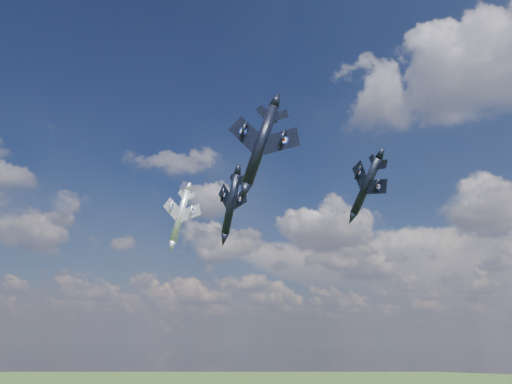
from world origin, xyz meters
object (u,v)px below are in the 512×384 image
Objects in this scene: jet_lead_navy at (231,204)px; jet_right_navy at (261,145)px; jet_left_silver at (180,216)px; jet_high_navy at (366,186)px.

jet_lead_navy is 28.84m from jet_right_navy.
jet_left_silver is (-16.91, 3.01, 0.98)m from jet_lead_navy.
jet_right_navy is 32.01m from jet_high_navy.
jet_lead_navy is 24.94m from jet_high_navy.
jet_right_navy is at bearing -37.88° from jet_left_silver.
jet_left_silver is at bearing -144.01° from jet_high_navy.
jet_high_navy is 39.35m from jet_left_silver.
jet_left_silver reaches higher than jet_right_navy.
jet_right_navy is 44.46m from jet_left_silver.
jet_high_navy reaches higher than jet_lead_navy.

